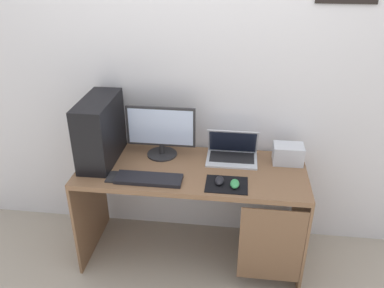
{
  "coord_description": "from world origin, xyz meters",
  "views": [
    {
      "loc": [
        0.27,
        -2.22,
        2.07
      ],
      "look_at": [
        0.0,
        0.0,
        0.91
      ],
      "focal_mm": 36.69,
      "sensor_mm": 36.0,
      "label": 1
    }
  ],
  "objects_px": {
    "monitor": "(161,132)",
    "projector": "(288,154)",
    "laptop": "(232,153)",
    "mouse_left": "(219,181)",
    "pc_tower": "(100,130)",
    "cell_phone": "(113,177)",
    "mouse_right": "(235,184)",
    "keyboard": "(149,179)"
  },
  "relations": [
    {
      "from": "monitor",
      "to": "laptop",
      "type": "bearing_deg",
      "value": 1.56
    },
    {
      "from": "laptop",
      "to": "mouse_right",
      "type": "distance_m",
      "value": 0.35
    },
    {
      "from": "monitor",
      "to": "pc_tower",
      "type": "bearing_deg",
      "value": -165.19
    },
    {
      "from": "keyboard",
      "to": "cell_phone",
      "type": "relative_size",
      "value": 3.23
    },
    {
      "from": "pc_tower",
      "to": "laptop",
      "type": "distance_m",
      "value": 0.91
    },
    {
      "from": "projector",
      "to": "monitor",
      "type": "bearing_deg",
      "value": -179.47
    },
    {
      "from": "monitor",
      "to": "laptop",
      "type": "height_order",
      "value": "monitor"
    },
    {
      "from": "monitor",
      "to": "keyboard",
      "type": "xyz_separation_m",
      "value": [
        -0.02,
        -0.33,
        -0.17
      ]
    },
    {
      "from": "pc_tower",
      "to": "mouse_left",
      "type": "distance_m",
      "value": 0.86
    },
    {
      "from": "laptop",
      "to": "cell_phone",
      "type": "height_order",
      "value": "laptop"
    },
    {
      "from": "monitor",
      "to": "mouse_right",
      "type": "distance_m",
      "value": 0.64
    },
    {
      "from": "monitor",
      "to": "keyboard",
      "type": "distance_m",
      "value": 0.38
    },
    {
      "from": "cell_phone",
      "to": "pc_tower",
      "type": "bearing_deg",
      "value": 121.67
    },
    {
      "from": "monitor",
      "to": "cell_phone",
      "type": "xyz_separation_m",
      "value": [
        -0.25,
        -0.33,
        -0.18
      ]
    },
    {
      "from": "monitor",
      "to": "projector",
      "type": "distance_m",
      "value": 0.87
    },
    {
      "from": "mouse_right",
      "to": "cell_phone",
      "type": "distance_m",
      "value": 0.77
    },
    {
      "from": "projector",
      "to": "mouse_left",
      "type": "bearing_deg",
      "value": -143.91
    },
    {
      "from": "monitor",
      "to": "cell_phone",
      "type": "bearing_deg",
      "value": -127.78
    },
    {
      "from": "pc_tower",
      "to": "cell_phone",
      "type": "bearing_deg",
      "value": -58.33
    },
    {
      "from": "mouse_left",
      "to": "cell_phone",
      "type": "relative_size",
      "value": 0.74
    },
    {
      "from": "laptop",
      "to": "mouse_right",
      "type": "relative_size",
      "value": 3.59
    },
    {
      "from": "monitor",
      "to": "mouse_right",
      "type": "relative_size",
      "value": 4.93
    },
    {
      "from": "projector",
      "to": "keyboard",
      "type": "bearing_deg",
      "value": -158.86
    },
    {
      "from": "keyboard",
      "to": "mouse_left",
      "type": "height_order",
      "value": "mouse_left"
    },
    {
      "from": "projector",
      "to": "mouse_right",
      "type": "relative_size",
      "value": 2.08
    },
    {
      "from": "mouse_left",
      "to": "monitor",
      "type": "bearing_deg",
      "value": 143.45
    },
    {
      "from": "monitor",
      "to": "mouse_left",
      "type": "height_order",
      "value": "monitor"
    },
    {
      "from": "pc_tower",
      "to": "projector",
      "type": "distance_m",
      "value": 1.27
    },
    {
      "from": "keyboard",
      "to": "monitor",
      "type": "bearing_deg",
      "value": 86.7
    },
    {
      "from": "mouse_right",
      "to": "cell_phone",
      "type": "relative_size",
      "value": 0.74
    },
    {
      "from": "laptop",
      "to": "mouse_left",
      "type": "relative_size",
      "value": 3.59
    },
    {
      "from": "monitor",
      "to": "laptop",
      "type": "xyz_separation_m",
      "value": [
        0.49,
        0.01,
        -0.14
      ]
    },
    {
      "from": "mouse_left",
      "to": "mouse_right",
      "type": "distance_m",
      "value": 0.1
    },
    {
      "from": "mouse_right",
      "to": "pc_tower",
      "type": "bearing_deg",
      "value": 165.51
    },
    {
      "from": "keyboard",
      "to": "mouse_left",
      "type": "bearing_deg",
      "value": 2.59
    },
    {
      "from": "laptop",
      "to": "keyboard",
      "type": "relative_size",
      "value": 0.82
    },
    {
      "from": "laptop",
      "to": "mouse_right",
      "type": "bearing_deg",
      "value": -85.28
    },
    {
      "from": "projector",
      "to": "mouse_right",
      "type": "distance_m",
      "value": 0.49
    },
    {
      "from": "pc_tower",
      "to": "mouse_right",
      "type": "distance_m",
      "value": 0.96
    },
    {
      "from": "mouse_left",
      "to": "mouse_right",
      "type": "xyz_separation_m",
      "value": [
        0.09,
        -0.02,
        0.0
      ]
    },
    {
      "from": "laptop",
      "to": "mouse_right",
      "type": "xyz_separation_m",
      "value": [
        0.03,
        -0.35,
        -0.02
      ]
    },
    {
      "from": "projector",
      "to": "cell_phone",
      "type": "xyz_separation_m",
      "value": [
        -1.12,
        -0.34,
        -0.06
      ]
    }
  ]
}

